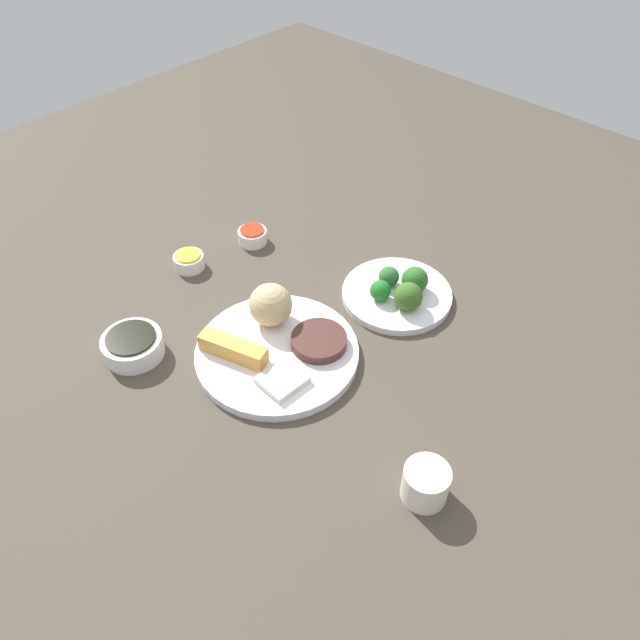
% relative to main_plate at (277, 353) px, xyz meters
% --- Properties ---
extents(tabletop, '(2.20, 2.20, 0.02)m').
position_rel_main_plate_xyz_m(tabletop, '(-0.04, 0.02, -0.02)').
color(tabletop, '#463E33').
rests_on(tabletop, ground).
extents(main_plate, '(0.27, 0.27, 0.02)m').
position_rel_main_plate_xyz_m(main_plate, '(0.00, 0.00, 0.00)').
color(main_plate, white).
rests_on(main_plate, tabletop).
extents(rice_scoop, '(0.07, 0.07, 0.07)m').
position_rel_main_plate_xyz_m(rice_scoop, '(-0.04, -0.06, 0.05)').
color(rice_scoop, tan).
rests_on(rice_scoop, main_plate).
extents(spring_roll, '(0.06, 0.12, 0.03)m').
position_rel_main_plate_xyz_m(spring_roll, '(0.06, -0.04, 0.02)').
color(spring_roll, gold).
rests_on(spring_roll, main_plate).
extents(crab_rangoon_wonton, '(0.07, 0.06, 0.01)m').
position_rel_main_plate_xyz_m(crab_rangoon_wonton, '(0.04, 0.06, 0.01)').
color(crab_rangoon_wonton, beige).
rests_on(crab_rangoon_wonton, main_plate).
extents(stir_fry_heap, '(0.09, 0.09, 0.02)m').
position_rel_main_plate_xyz_m(stir_fry_heap, '(-0.06, 0.04, 0.02)').
color(stir_fry_heap, '#472621').
rests_on(stir_fry_heap, main_plate).
extents(broccoli_plate, '(0.20, 0.20, 0.01)m').
position_rel_main_plate_xyz_m(broccoli_plate, '(-0.25, 0.05, -0.00)').
color(broccoli_plate, white).
rests_on(broccoli_plate, tabletop).
extents(broccoli_floret_0, '(0.04, 0.04, 0.04)m').
position_rel_main_plate_xyz_m(broccoli_floret_0, '(-0.26, 0.03, 0.02)').
color(broccoli_floret_0, '#2D6631').
rests_on(broccoli_floret_0, broccoli_plate).
extents(broccoli_floret_1, '(0.05, 0.05, 0.05)m').
position_rel_main_plate_xyz_m(broccoli_floret_1, '(-0.28, 0.07, 0.03)').
color(broccoli_floret_1, '#2C6225').
rests_on(broccoli_floret_1, broccoli_plate).
extents(broccoli_floret_2, '(0.04, 0.04, 0.04)m').
position_rel_main_plate_xyz_m(broccoli_floret_2, '(-0.22, 0.04, 0.02)').
color(broccoli_floret_2, '#1F6F26').
rests_on(broccoli_floret_2, broccoli_plate).
extents(broccoli_floret_3, '(0.05, 0.05, 0.05)m').
position_rel_main_plate_xyz_m(broccoli_floret_3, '(-0.23, 0.09, 0.03)').
color(broccoli_floret_3, '#375F20').
rests_on(broccoli_floret_3, broccoli_plate).
extents(soy_sauce_bowl, '(0.10, 0.10, 0.04)m').
position_rel_main_plate_xyz_m(soy_sauce_bowl, '(0.16, -0.18, 0.01)').
color(soy_sauce_bowl, white).
rests_on(soy_sauce_bowl, tabletop).
extents(soy_sauce_bowl_liquid, '(0.08, 0.08, 0.00)m').
position_rel_main_plate_xyz_m(soy_sauce_bowl_liquid, '(0.16, -0.18, 0.03)').
color(soy_sauce_bowl_liquid, black).
rests_on(soy_sauce_bowl_liquid, soy_sauce_bowl).
extents(sauce_ramekin_sweet_and_sour, '(0.06, 0.06, 0.03)m').
position_rel_main_plate_xyz_m(sauce_ramekin_sweet_and_sour, '(-0.18, -0.26, 0.01)').
color(sauce_ramekin_sweet_and_sour, white).
rests_on(sauce_ramekin_sweet_and_sour, tabletop).
extents(sauce_ramekin_sweet_and_sour_liquid, '(0.05, 0.05, 0.00)m').
position_rel_main_plate_xyz_m(sauce_ramekin_sweet_and_sour_liquid, '(-0.18, -0.26, 0.02)').
color(sauce_ramekin_sweet_and_sour_liquid, red).
rests_on(sauce_ramekin_sweet_and_sour_liquid, sauce_ramekin_sweet_and_sour).
extents(sauce_ramekin_hot_mustard, '(0.06, 0.06, 0.03)m').
position_rel_main_plate_xyz_m(sauce_ramekin_hot_mustard, '(-0.05, -0.29, 0.01)').
color(sauce_ramekin_hot_mustard, white).
rests_on(sauce_ramekin_hot_mustard, tabletop).
extents(sauce_ramekin_hot_mustard_liquid, '(0.05, 0.05, 0.00)m').
position_rel_main_plate_xyz_m(sauce_ramekin_hot_mustard_liquid, '(-0.05, -0.29, 0.02)').
color(sauce_ramekin_hot_mustard_liquid, gold).
rests_on(sauce_ramekin_hot_mustard_liquid, sauce_ramekin_hot_mustard).
extents(teacup, '(0.06, 0.06, 0.06)m').
position_rel_main_plate_xyz_m(teacup, '(0.04, 0.33, 0.02)').
color(teacup, white).
rests_on(teacup, tabletop).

